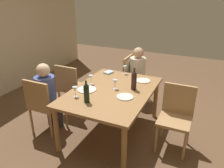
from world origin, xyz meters
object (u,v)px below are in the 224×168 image
object	(u,v)px
chair_far_left	(43,103)
chair_near	(176,113)
dining_table	(112,95)
dinner_plate_guest_left	(143,81)
wine_bottle_dark_red	(86,93)
dinner_plate_host	(125,97)
wine_glass_far	(125,68)
wine_glass_centre	(115,82)
chair_right_end	(131,73)
chair_far_right	(70,85)
person_man_bearded	(139,71)
wine_glass_near_left	(91,78)
wine_bottle_tall_green	(134,80)
person_woman_host	(47,93)
dinner_plate_guest_right	(87,90)
wine_glass_near_right	(75,90)

from	to	relation	value
chair_far_left	chair_near	xyz separation A→B (m)	(0.54, -1.89, 0.00)
dining_table	dinner_plate_guest_left	bearing A→B (deg)	-30.20
wine_bottle_dark_red	dinner_plate_host	xyz separation A→B (m)	(0.35, -0.41, -0.13)
chair_far_left	chair_near	size ratio (longest dim) A/B	1.00
dinner_plate_guest_left	dinner_plate_host	bearing A→B (deg)	175.70
dining_table	wine_glass_far	xyz separation A→B (m)	(0.72, 0.09, 0.18)
chair_far_left	wine_glass_centre	bearing A→B (deg)	28.07
chair_right_end	dinner_plate_guest_left	bearing A→B (deg)	33.92
chair_far_right	wine_bottle_dark_red	size ratio (longest dim) A/B	2.99
person_man_bearded	wine_glass_near_left	distance (m)	1.21
person_man_bearded	wine_bottle_tall_green	size ratio (longest dim) A/B	3.30
wine_glass_near_left	chair_far_right	bearing A→B (deg)	69.83
wine_bottle_tall_green	wine_glass_near_left	xyz separation A→B (m)	(-0.09, 0.68, -0.04)
person_man_bearded	person_woman_host	bearing A→B (deg)	-32.60
chair_near	dinner_plate_host	xyz separation A→B (m)	(-0.22, 0.69, 0.21)
chair_far_left	dinner_plate_guest_right	world-z (taller)	chair_far_left
wine_bottle_tall_green	wine_glass_near_left	distance (m)	0.69
person_woman_host	wine_glass_far	bearing A→B (deg)	50.90
dinner_plate_host	chair_near	bearing A→B (deg)	-71.90
wine_glass_near_right	chair_far_left	bearing A→B (deg)	94.32
wine_glass_near_right	wine_glass_centre	bearing A→B (deg)	-40.18
chair_near	wine_glass_near_right	world-z (taller)	chair_near
wine_bottle_dark_red	wine_glass_near_right	world-z (taller)	wine_bottle_dark_red
wine_bottle_tall_green	dinner_plate_host	xyz separation A→B (m)	(-0.30, 0.02, -0.14)
chair_far_left	wine_bottle_dark_red	bearing A→B (deg)	-2.47
chair_far_left	dinner_plate_guest_right	bearing A→B (deg)	26.39
wine_glass_far	dinner_plate_guest_left	world-z (taller)	wine_glass_far
person_woman_host	wine_glass_near_left	distance (m)	0.71
wine_glass_near_left	wine_glass_near_right	size ratio (longest dim) A/B	1.00
dining_table	wine_glass_centre	xyz separation A→B (m)	(0.07, -0.02, 0.18)
dinner_plate_guest_right	dinner_plate_host	bearing A→B (deg)	-88.72
dining_table	chair_far_right	xyz separation A→B (m)	(0.28, 0.95, -0.13)
wine_glass_near_right	dinner_plate_host	size ratio (longest dim) A/B	0.63
chair_far_right	wine_bottle_dark_red	bearing A→B (deg)	-43.43
wine_glass_far	wine_glass_centre	bearing A→B (deg)	-170.62
dining_table	person_woman_host	bearing A→B (deg)	109.56
chair_far_left	wine_bottle_tall_green	world-z (taller)	wine_bottle_tall_green
dining_table	person_man_bearded	xyz separation A→B (m)	(1.19, -0.03, -0.01)
person_woman_host	wine_bottle_dark_red	size ratio (longest dim) A/B	3.67
person_woman_host	dinner_plate_guest_left	size ratio (longest dim) A/B	4.75
person_man_bearded	wine_bottle_dark_red	size ratio (longest dim) A/B	3.62
chair_far_right	person_man_bearded	xyz separation A→B (m)	(0.91, -0.97, 0.11)
person_woman_host	dining_table	bearing A→B (deg)	19.56
chair_far_right	wine_bottle_dark_red	distance (m)	1.16
dining_table	chair_far_left	distance (m)	1.06
dinner_plate_host	chair_far_right	bearing A→B (deg)	71.18
chair_right_end	wine_glass_far	world-z (taller)	chair_right_end
wine_glass_near_right	dinner_plate_guest_left	world-z (taller)	wine_glass_near_right
dining_table	wine_glass_far	bearing A→B (deg)	6.89
person_man_bearded	dinner_plate_guest_right	size ratio (longest dim) A/B	3.99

